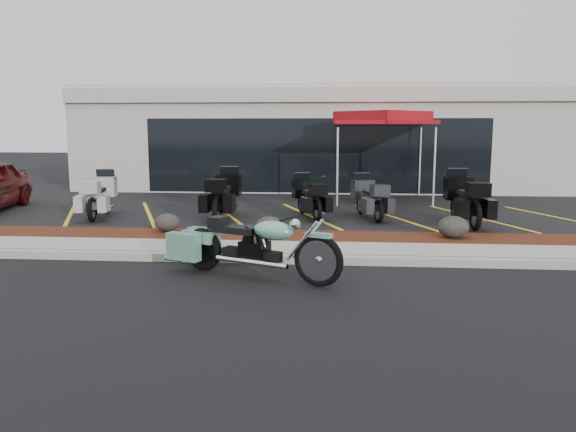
# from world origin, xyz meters

# --- Properties ---
(ground) EXTENTS (90.00, 90.00, 0.00)m
(ground) POSITION_xyz_m (0.00, 0.00, 0.00)
(ground) COLOR black
(ground) RESTS_ON ground
(curb) EXTENTS (24.00, 0.25, 0.15)m
(curb) POSITION_xyz_m (0.00, 0.90, 0.07)
(curb) COLOR gray
(curb) RESTS_ON ground
(sidewalk) EXTENTS (24.00, 1.20, 0.15)m
(sidewalk) POSITION_xyz_m (0.00, 1.60, 0.07)
(sidewalk) COLOR gray
(sidewalk) RESTS_ON ground
(mulch_bed) EXTENTS (24.00, 1.20, 0.16)m
(mulch_bed) POSITION_xyz_m (0.00, 2.80, 0.08)
(mulch_bed) COLOR #361B0C
(mulch_bed) RESTS_ON ground
(upper_lot) EXTENTS (26.00, 9.60, 0.15)m
(upper_lot) POSITION_xyz_m (0.00, 8.20, 0.07)
(upper_lot) COLOR black
(upper_lot) RESTS_ON ground
(dealership_building) EXTENTS (18.00, 8.16, 4.00)m
(dealership_building) POSITION_xyz_m (0.00, 14.47, 2.01)
(dealership_building) COLOR #AAA299
(dealership_building) RESTS_ON ground
(boulder_left) EXTENTS (0.58, 0.48, 0.41)m
(boulder_left) POSITION_xyz_m (-3.09, 2.99, 0.36)
(boulder_left) COLOR black
(boulder_left) RESTS_ON mulch_bed
(boulder_mid) EXTENTS (0.59, 0.49, 0.42)m
(boulder_mid) POSITION_xyz_m (-0.74, 2.72, 0.37)
(boulder_mid) COLOR black
(boulder_mid) RESTS_ON mulch_bed
(boulder_right) EXTENTS (0.66, 0.55, 0.47)m
(boulder_right) POSITION_xyz_m (3.20, 2.77, 0.39)
(boulder_right) COLOR black
(boulder_right) RESTS_ON mulch_bed
(hero_cruiser) EXTENTS (3.23, 2.02, 1.12)m
(hero_cruiser) POSITION_xyz_m (0.43, -0.67, 0.56)
(hero_cruiser) COLOR #67A08B
(hero_cruiser) RESTS_ON ground
(touring_white) EXTENTS (1.13, 2.19, 1.22)m
(touring_white) POSITION_xyz_m (-5.57, 5.59, 0.76)
(touring_white) COLOR #B9B9B5
(touring_white) RESTS_ON upper_lot
(touring_black_front) EXTENTS (0.88, 2.25, 1.31)m
(touring_black_front) POSITION_xyz_m (-2.18, 5.79, 0.80)
(touring_black_front) COLOR black
(touring_black_front) RESTS_ON upper_lot
(touring_black_mid) EXTENTS (1.34, 2.09, 1.13)m
(touring_black_mid) POSITION_xyz_m (-0.21, 5.98, 0.72)
(touring_black_mid) COLOR black
(touring_black_mid) RESTS_ON upper_lot
(touring_grey) EXTENTS (1.23, 2.09, 1.14)m
(touring_grey) POSITION_xyz_m (1.39, 5.91, 0.72)
(touring_grey) COLOR #28282D
(touring_grey) RESTS_ON upper_lot
(touring_black_rear) EXTENTS (1.00, 2.32, 1.32)m
(touring_black_rear) POSITION_xyz_m (3.78, 5.34, 0.81)
(touring_black_rear) COLOR black
(touring_black_rear) RESTS_ON upper_lot
(traffic_cone) EXTENTS (0.45, 0.45, 0.44)m
(traffic_cone) POSITION_xyz_m (-0.14, 7.87, 0.37)
(traffic_cone) COLOR orange
(traffic_cone) RESTS_ON upper_lot
(popup_canopy) EXTENTS (3.57, 3.57, 2.84)m
(popup_canopy) POSITION_xyz_m (2.17, 9.03, 2.73)
(popup_canopy) COLOR silver
(popup_canopy) RESTS_ON upper_lot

